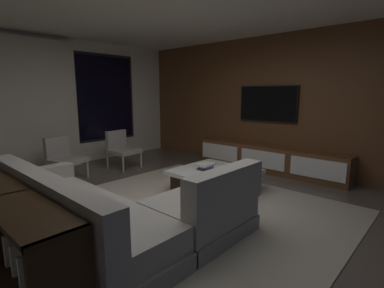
{
  "coord_description": "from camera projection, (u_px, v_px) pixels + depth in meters",
  "views": [
    {
      "loc": [
        -2.43,
        -2.58,
        1.57
      ],
      "look_at": [
        1.24,
        0.77,
        0.68
      ],
      "focal_mm": 26.94,
      "sensor_mm": 36.0,
      "label": 1
    }
  ],
  "objects": [
    {
      "name": "sectional_couch",
      "position": [
        113.0,
        215.0,
        3.04
      ],
      "size": [
        1.98,
        2.5,
        0.82
      ],
      "color": "gray",
      "rests_on": "floor"
    },
    {
      "name": "accent_chair_near_window",
      "position": [
        121.0,
        147.0,
        6.07
      ],
      "size": [
        0.59,
        0.61,
        0.78
      ],
      "color": "#B2ADA0",
      "rests_on": "floor"
    },
    {
      "name": "console_table_behind_couch",
      "position": [
        10.0,
        230.0,
        2.45
      ],
      "size": [
        0.4,
        2.1,
        0.74
      ],
      "color": "black",
      "rests_on": "floor"
    },
    {
      "name": "floor",
      "position": [
        171.0,
        215.0,
        3.75
      ],
      "size": [
        9.2,
        9.2,
        0.0
      ],
      "primitive_type": "plane",
      "color": "#564C44"
    },
    {
      "name": "area_rug",
      "position": [
        195.0,
        209.0,
        3.94
      ],
      "size": [
        3.2,
        3.8,
        0.01
      ],
      "primitive_type": "cube",
      "color": "#ADA391",
      "rests_on": "floor"
    },
    {
      "name": "mounted_tv",
      "position": [
        268.0,
        104.0,
        5.83
      ],
      "size": [
        0.05,
        1.25,
        0.72
      ],
      "color": "black"
    },
    {
      "name": "media_wall",
      "position": [
        282.0,
        104.0,
        5.74
      ],
      "size": [
        0.12,
        7.8,
        2.7
      ],
      "color": "brown",
      "rests_on": "floor"
    },
    {
      "name": "media_console",
      "position": [
        270.0,
        159.0,
        5.76
      ],
      "size": [
        0.46,
        3.1,
        0.52
      ],
      "color": "brown",
      "rests_on": "floor"
    },
    {
      "name": "back_wall_with_window",
      "position": [
        46.0,
        104.0,
        5.87
      ],
      "size": [
        6.6,
        0.3,
        2.7
      ],
      "color": "silver",
      "rests_on": "floor"
    },
    {
      "name": "accent_chair_by_curtain",
      "position": [
        63.0,
        156.0,
        5.24
      ],
      "size": [
        0.67,
        0.68,
        0.78
      ],
      "color": "#B2ADA0",
      "rests_on": "floor"
    },
    {
      "name": "coffee_table",
      "position": [
        215.0,
        181.0,
        4.59
      ],
      "size": [
        1.16,
        1.16,
        0.36
      ],
      "color": "black",
      "rests_on": "floor"
    },
    {
      "name": "book_stack_on_coffee_table",
      "position": [
        205.0,
        166.0,
        4.6
      ],
      "size": [
        0.29,
        0.2,
        0.1
      ],
      "color": "#41433D",
      "rests_on": "coffee_table"
    }
  ]
}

